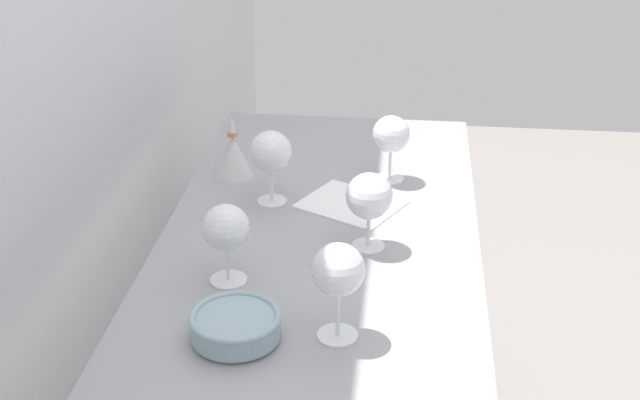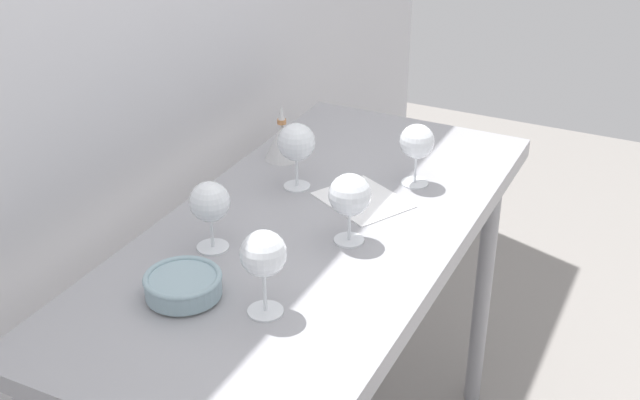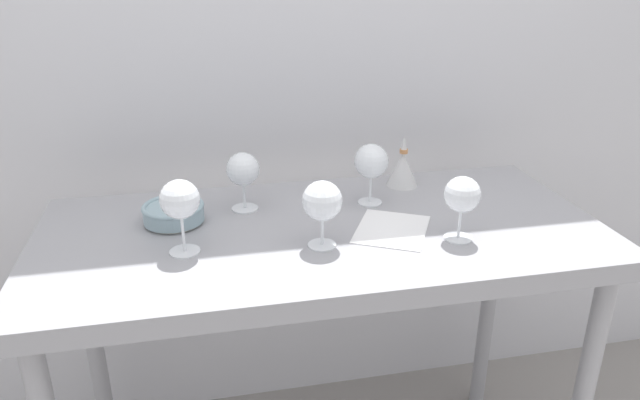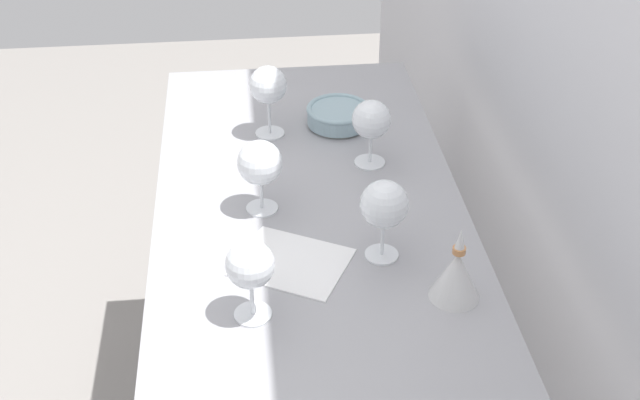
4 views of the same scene
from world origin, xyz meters
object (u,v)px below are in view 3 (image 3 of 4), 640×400
Objects in this scene: wine_glass_near_left at (180,201)px; tasting_bowl at (174,213)px; wine_glass_far_right at (371,163)px; tasting_sheet_upper at (392,229)px; decanter_funnel at (403,169)px; wine_glass_near_right at (462,196)px; wine_glass_far_left at (243,171)px; wine_glass_near_center at (322,203)px.

tasting_bowl is (-0.03, 0.17, -0.10)m from wine_glass_near_left.
wine_glass_far_right is 1.08× the size of tasting_bowl.
decanter_funnel is (0.13, 0.29, 0.05)m from tasting_sheet_upper.
wine_glass_near_right reaches higher than decanter_funnel.
tasting_bowl reaches higher than tasting_sheet_upper.
tasting_bowl is at bearing -164.65° from wine_glass_far_left.
wine_glass_far_right is 0.95× the size of wine_glass_near_left.
wine_glass_near_center is at bearing 174.56° from wine_glass_near_right.
wine_glass_far_right is 0.82× the size of tasting_sheet_upper.
wine_glass_near_right is 0.71m from tasting_bowl.
wine_glass_near_left is 0.52m from tasting_sheet_upper.
tasting_sheet_upper is at bearing -113.68° from decanter_funnel.
wine_glass_far_left is 1.05× the size of decanter_funnel.
wine_glass_near_left reaches higher than wine_glass_near_right.
wine_glass_far_left is 1.00× the size of wine_glass_near_right.
wine_glass_far_left is 0.89× the size of wine_glass_near_left.
tasting_sheet_upper is 1.36× the size of decanter_funnel.
wine_glass_far_left reaches higher than tasting_bowl.
wine_glass_far_right is 0.29m from wine_glass_near_center.
wine_glass_near_left is (-0.16, -0.22, 0.02)m from wine_glass_far_left.
wine_glass_near_center reaches higher than tasting_bowl.
wine_glass_near_center reaches higher than decanter_funnel.
wine_glass_far_right reaches higher than tasting_sheet_upper.
wine_glass_far_right reaches higher than tasting_bowl.
wine_glass_far_left and wine_glass_near_right have the same top height.
wine_glass_near_center reaches higher than tasting_sheet_upper.
wine_glass_near_left is (-0.31, 0.03, 0.02)m from wine_glass_near_center.
wine_glass_near_right is 0.37m from decanter_funnel.
wine_glass_near_right is at bearing -87.83° from decanter_funnel.
wine_glass_near_right is at bearing -1.77° from tasting_sheet_upper.
decanter_funnel is (-0.01, 0.37, -0.06)m from wine_glass_near_right.
wine_glass_near_left is 1.18× the size of decanter_funnel.
wine_glass_far_right is at bearing -139.57° from decanter_funnel.
wine_glass_near_right is 0.90× the size of wine_glass_near_left.
tasting_bowl is at bearing -168.25° from tasting_sheet_upper.
wine_glass_near_center is 0.22m from tasting_sheet_upper.
tasting_sheet_upper is 0.55m from tasting_bowl.
wine_glass_far_left is at bearing 175.13° from wine_glass_far_right.
wine_glass_far_right is at bearing 119.62° from wine_glass_near_right.
wine_glass_near_right reaches higher than tasting_sheet_upper.
wine_glass_far_left is 0.30m from wine_glass_near_center.
wine_glass_near_center is 0.32m from wine_glass_near_left.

